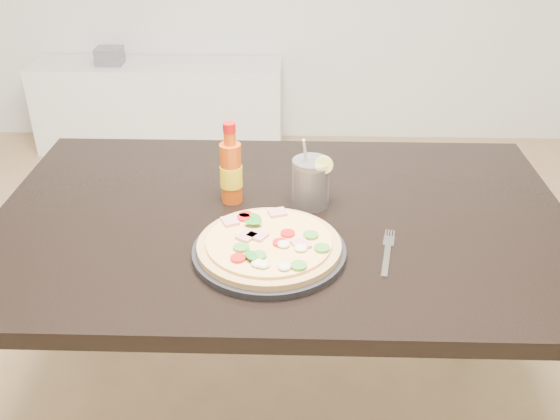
{
  "coord_description": "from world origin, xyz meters",
  "views": [
    {
      "loc": [
        -0.01,
        -1.34,
        1.51
      ],
      "look_at": [
        -0.04,
        -0.15,
        0.83
      ],
      "focal_mm": 40.0,
      "sensor_mm": 36.0,
      "label": 1
    }
  ],
  "objects_px": {
    "cola_cup": "(311,184)",
    "media_console": "(160,106)",
    "dining_table": "(281,243)",
    "plate": "(269,251)",
    "fork": "(387,251)",
    "pizza": "(269,244)",
    "hot_sauce_bottle": "(231,171)"
  },
  "relations": [
    {
      "from": "fork",
      "to": "media_console",
      "type": "relative_size",
      "value": 0.13
    },
    {
      "from": "cola_cup",
      "to": "media_console",
      "type": "height_order",
      "value": "cola_cup"
    },
    {
      "from": "dining_table",
      "to": "fork",
      "type": "bearing_deg",
      "value": -33.91
    },
    {
      "from": "hot_sauce_bottle",
      "to": "fork",
      "type": "xyz_separation_m",
      "value": [
        0.36,
        -0.23,
        -0.08
      ]
    },
    {
      "from": "dining_table",
      "to": "fork",
      "type": "distance_m",
      "value": 0.3
    },
    {
      "from": "plate",
      "to": "cola_cup",
      "type": "xyz_separation_m",
      "value": [
        0.09,
        0.23,
        0.05
      ]
    },
    {
      "from": "plate",
      "to": "fork",
      "type": "bearing_deg",
      "value": 3.69
    },
    {
      "from": "media_console",
      "to": "cola_cup",
      "type": "bearing_deg",
      "value": -67.9
    },
    {
      "from": "plate",
      "to": "hot_sauce_bottle",
      "type": "xyz_separation_m",
      "value": [
        -0.1,
        0.24,
        0.08
      ]
    },
    {
      "from": "hot_sauce_bottle",
      "to": "pizza",
      "type": "bearing_deg",
      "value": -66.73
    },
    {
      "from": "hot_sauce_bottle",
      "to": "cola_cup",
      "type": "xyz_separation_m",
      "value": [
        0.2,
        -0.01,
        -0.03
      ]
    },
    {
      "from": "plate",
      "to": "pizza",
      "type": "height_order",
      "value": "pizza"
    },
    {
      "from": "pizza",
      "to": "fork",
      "type": "distance_m",
      "value": 0.26
    },
    {
      "from": "dining_table",
      "to": "pizza",
      "type": "height_order",
      "value": "pizza"
    },
    {
      "from": "pizza",
      "to": "hot_sauce_bottle",
      "type": "bearing_deg",
      "value": 113.27
    },
    {
      "from": "pizza",
      "to": "fork",
      "type": "xyz_separation_m",
      "value": [
        0.26,
        0.02,
        -0.02
      ]
    },
    {
      "from": "dining_table",
      "to": "plate",
      "type": "distance_m",
      "value": 0.2
    },
    {
      "from": "media_console",
      "to": "plate",
      "type": "bearing_deg",
      "value": -72.04
    },
    {
      "from": "hot_sauce_bottle",
      "to": "media_console",
      "type": "distance_m",
      "value": 2.2
    },
    {
      "from": "plate",
      "to": "fork",
      "type": "xyz_separation_m",
      "value": [
        0.26,
        0.02,
        -0.01
      ]
    },
    {
      "from": "fork",
      "to": "cola_cup",
      "type": "bearing_deg",
      "value": 139.13
    },
    {
      "from": "dining_table",
      "to": "cola_cup",
      "type": "relative_size",
      "value": 7.69
    },
    {
      "from": "dining_table",
      "to": "cola_cup",
      "type": "xyz_separation_m",
      "value": [
        0.07,
        0.05,
        0.14
      ]
    },
    {
      "from": "cola_cup",
      "to": "dining_table",
      "type": "bearing_deg",
      "value": -143.18
    },
    {
      "from": "plate",
      "to": "fork",
      "type": "distance_m",
      "value": 0.26
    },
    {
      "from": "dining_table",
      "to": "hot_sauce_bottle",
      "type": "distance_m",
      "value": 0.22
    },
    {
      "from": "cola_cup",
      "to": "fork",
      "type": "xyz_separation_m",
      "value": [
        0.17,
        -0.21,
        -0.05
      ]
    },
    {
      "from": "hot_sauce_bottle",
      "to": "cola_cup",
      "type": "height_order",
      "value": "hot_sauce_bottle"
    },
    {
      "from": "fork",
      "to": "media_console",
      "type": "bearing_deg",
      "value": 124.8
    },
    {
      "from": "dining_table",
      "to": "plate",
      "type": "height_order",
      "value": "plate"
    },
    {
      "from": "pizza",
      "to": "cola_cup",
      "type": "relative_size",
      "value": 1.72
    },
    {
      "from": "fork",
      "to": "media_console",
      "type": "height_order",
      "value": "fork"
    }
  ]
}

